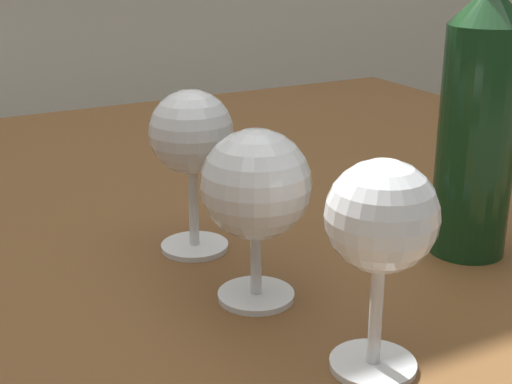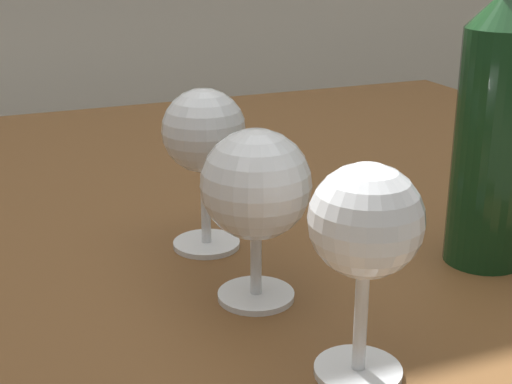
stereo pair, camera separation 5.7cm
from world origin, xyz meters
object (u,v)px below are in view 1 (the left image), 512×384
Objects in this scene: wine_glass_chardonnay at (256,188)px; wine_bottle at (479,115)px; wine_glass_amber at (191,137)px; wine_glass_merlot at (381,224)px.

wine_bottle is (0.22, -0.01, 0.03)m from wine_glass_chardonnay.
wine_glass_amber is at bearing 91.93° from wine_glass_chardonnay.
wine_bottle reaches higher than wine_glass_chardonnay.
wine_glass_amber reaches higher than wine_glass_merlot.
wine_bottle is at bearing 31.19° from wine_glass_merlot.
wine_bottle reaches higher than wine_glass_merlot.
wine_glass_amber is 0.25m from wine_bottle.
wine_glass_merlot is 0.45× the size of wine_bottle.
wine_glass_chardonnay is 0.22m from wine_bottle.
wine_glass_amber is 0.46× the size of wine_bottle.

